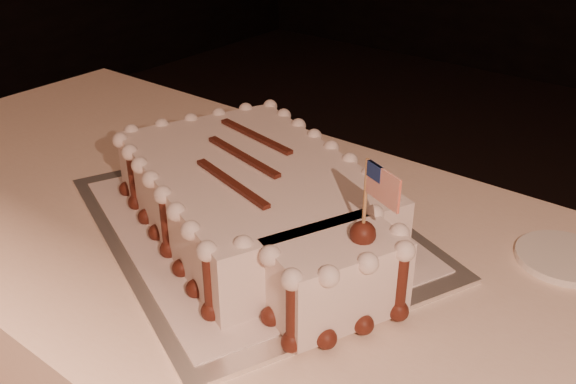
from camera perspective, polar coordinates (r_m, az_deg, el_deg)
The scene contains 4 objects.
cake_board at distance 1.08m, azimuth -3.33°, elevation -2.97°, with size 0.61×0.46×0.01m, color white.
doily at distance 1.08m, azimuth -3.34°, elevation -2.75°, with size 0.54×0.41×0.00m, color white.
sheet_cake at distance 1.02m, azimuth -2.64°, elevation -0.90°, with size 0.60×0.47×0.23m.
side_plate at distance 1.08m, azimuth 23.31°, elevation -5.39°, with size 0.15×0.15×0.01m, color white.
Camera 1 is at (0.34, -0.08, 1.31)m, focal length 40.00 mm.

